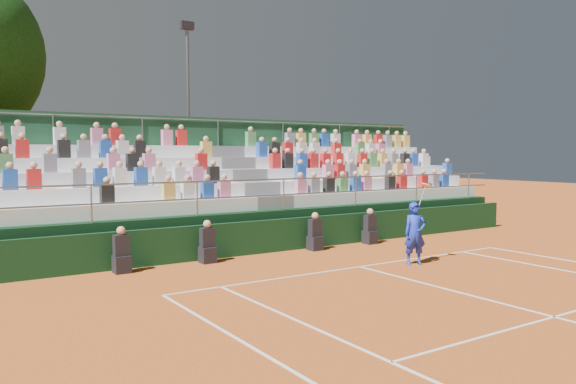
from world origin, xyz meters
TOP-DOWN VIEW (x-y plane):
  - ground at (0.00, 0.00)m, footprint 90.00×90.00m
  - courtside_wall at (0.00, 3.20)m, footprint 20.00×0.15m
  - line_officials at (-1.35, 2.75)m, footprint 8.72×0.40m
  - grandstand at (0.00, 6.44)m, footprint 20.00×5.20m
  - tennis_player at (1.47, -0.56)m, footprint 0.90×0.62m
  - floodlight_mast at (0.39, 12.24)m, footprint 0.60×0.25m

SIDE VIEW (x-z plane):
  - ground at x=0.00m, z-range 0.00..0.00m
  - line_officials at x=-1.35m, z-range -0.12..1.07m
  - courtside_wall at x=0.00m, z-range 0.00..1.00m
  - tennis_player at x=1.47m, z-range -0.25..1.96m
  - grandstand at x=0.00m, z-range -1.11..3.29m
  - floodlight_mast at x=0.39m, z-range 0.68..9.52m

